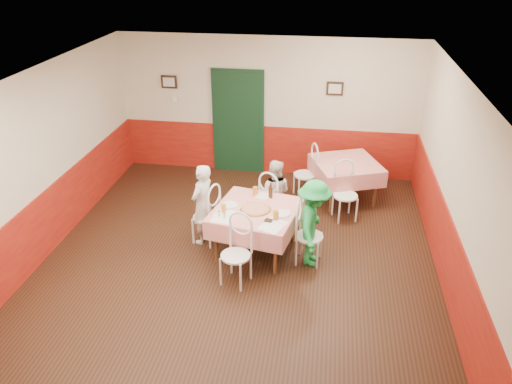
# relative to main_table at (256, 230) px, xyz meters

# --- Properties ---
(floor) EXTENTS (7.00, 7.00, 0.00)m
(floor) POSITION_rel_main_table_xyz_m (-0.22, -0.47, -0.38)
(floor) COLOR black
(floor) RESTS_ON ground
(ceiling) EXTENTS (7.00, 7.00, 0.00)m
(ceiling) POSITION_rel_main_table_xyz_m (-0.22, -0.47, 2.42)
(ceiling) COLOR white
(ceiling) RESTS_ON back_wall
(back_wall) EXTENTS (6.00, 0.10, 2.80)m
(back_wall) POSITION_rel_main_table_xyz_m (-0.22, 3.03, 1.02)
(back_wall) COLOR beige
(back_wall) RESTS_ON ground
(front_wall) EXTENTS (6.00, 0.10, 2.80)m
(front_wall) POSITION_rel_main_table_xyz_m (-0.22, -3.97, 1.02)
(front_wall) COLOR beige
(front_wall) RESTS_ON ground
(left_wall) EXTENTS (0.10, 7.00, 2.80)m
(left_wall) POSITION_rel_main_table_xyz_m (-3.22, -0.47, 1.02)
(left_wall) COLOR beige
(left_wall) RESTS_ON ground
(right_wall) EXTENTS (0.10, 7.00, 2.80)m
(right_wall) POSITION_rel_main_table_xyz_m (2.78, -0.47, 1.02)
(right_wall) COLOR beige
(right_wall) RESTS_ON ground
(wainscot_back) EXTENTS (6.00, 0.03, 1.00)m
(wainscot_back) POSITION_rel_main_table_xyz_m (-0.22, 3.02, 0.12)
(wainscot_back) COLOR maroon
(wainscot_back) RESTS_ON ground
(wainscot_left) EXTENTS (0.03, 7.00, 1.00)m
(wainscot_left) POSITION_rel_main_table_xyz_m (-3.21, -0.47, 0.12)
(wainscot_left) COLOR maroon
(wainscot_left) RESTS_ON ground
(wainscot_right) EXTENTS (0.03, 7.00, 1.00)m
(wainscot_right) POSITION_rel_main_table_xyz_m (2.76, -0.47, 0.12)
(wainscot_right) COLOR maroon
(wainscot_right) RESTS_ON ground
(door) EXTENTS (0.96, 0.06, 2.10)m
(door) POSITION_rel_main_table_xyz_m (-0.82, 2.98, 0.68)
(door) COLOR black
(door) RESTS_ON ground
(picture_left) EXTENTS (0.32, 0.03, 0.26)m
(picture_left) POSITION_rel_main_table_xyz_m (-2.22, 2.98, 1.48)
(picture_left) COLOR black
(picture_left) RESTS_ON back_wall
(picture_right) EXTENTS (0.32, 0.03, 0.26)m
(picture_right) POSITION_rel_main_table_xyz_m (1.08, 2.98, 1.48)
(picture_right) COLOR black
(picture_right) RESTS_ON back_wall
(thermostat) EXTENTS (0.10, 0.03, 0.10)m
(thermostat) POSITION_rel_main_table_xyz_m (-2.12, 2.98, 1.12)
(thermostat) COLOR white
(thermostat) RESTS_ON back_wall
(main_table) EXTENTS (1.43, 1.43, 0.77)m
(main_table) POSITION_rel_main_table_xyz_m (0.00, 0.00, 0.00)
(main_table) COLOR red
(main_table) RESTS_ON ground
(second_table) EXTENTS (1.45, 1.45, 0.77)m
(second_table) POSITION_rel_main_table_xyz_m (1.38, 1.99, 0.00)
(second_table) COLOR red
(second_table) RESTS_ON ground
(chair_left) EXTENTS (0.53, 0.53, 0.90)m
(chair_left) POSITION_rel_main_table_xyz_m (-0.83, 0.16, 0.08)
(chair_left) COLOR white
(chair_left) RESTS_ON ground
(chair_right) EXTENTS (0.46, 0.46, 0.90)m
(chair_right) POSITION_rel_main_table_xyz_m (0.83, -0.16, 0.08)
(chair_right) COLOR white
(chair_right) RESTS_ON ground
(chair_far) EXTENTS (0.54, 0.54, 0.90)m
(chair_far) POSITION_rel_main_table_xyz_m (0.16, 0.83, 0.08)
(chair_far) COLOR white
(chair_far) RESTS_ON ground
(chair_near) EXTENTS (0.53, 0.53, 0.90)m
(chair_near) POSITION_rel_main_table_xyz_m (-0.16, -0.83, 0.08)
(chair_near) COLOR white
(chair_near) RESTS_ON ground
(chair_second_a) EXTENTS (0.54, 0.54, 0.90)m
(chair_second_a) POSITION_rel_main_table_xyz_m (0.63, 1.99, 0.08)
(chair_second_a) COLOR white
(chair_second_a) RESTS_ON ground
(chair_second_b) EXTENTS (0.54, 0.54, 0.90)m
(chair_second_b) POSITION_rel_main_table_xyz_m (1.38, 1.24, 0.08)
(chair_second_b) COLOR white
(chair_second_b) RESTS_ON ground
(pizza) EXTENTS (0.51, 0.51, 0.03)m
(pizza) POSITION_rel_main_table_xyz_m (-0.01, -0.03, 0.40)
(pizza) COLOR #B74723
(pizza) RESTS_ON main_table
(plate_left) EXTENTS (0.29, 0.29, 0.01)m
(plate_left) POSITION_rel_main_table_xyz_m (-0.42, 0.05, 0.39)
(plate_left) COLOR white
(plate_left) RESTS_ON main_table
(plate_right) EXTENTS (0.29, 0.29, 0.01)m
(plate_right) POSITION_rel_main_table_xyz_m (0.41, -0.09, 0.39)
(plate_right) COLOR white
(plate_right) RESTS_ON main_table
(plate_far) EXTENTS (0.29, 0.29, 0.01)m
(plate_far) POSITION_rel_main_table_xyz_m (0.05, 0.41, 0.39)
(plate_far) COLOR white
(plate_far) RESTS_ON main_table
(glass_a) EXTENTS (0.08, 0.08, 0.12)m
(glass_a) POSITION_rel_main_table_xyz_m (-0.46, -0.17, 0.45)
(glass_a) COLOR #BF7219
(glass_a) RESTS_ON main_table
(glass_b) EXTENTS (0.09, 0.09, 0.14)m
(glass_b) POSITION_rel_main_table_xyz_m (0.34, -0.27, 0.46)
(glass_b) COLOR #BF7219
(glass_b) RESTS_ON main_table
(glass_c) EXTENTS (0.09, 0.09, 0.14)m
(glass_c) POSITION_rel_main_table_xyz_m (-0.08, 0.45, 0.46)
(glass_c) COLOR #BF7219
(glass_c) RESTS_ON main_table
(beer_bottle) EXTENTS (0.08, 0.08, 0.24)m
(beer_bottle) POSITION_rel_main_table_xyz_m (0.17, 0.40, 0.50)
(beer_bottle) COLOR #381C0A
(beer_bottle) RESTS_ON main_table
(shaker_a) EXTENTS (0.04, 0.04, 0.09)m
(shaker_a) POSITION_rel_main_table_xyz_m (-0.51, -0.30, 0.43)
(shaker_a) COLOR silver
(shaker_a) RESTS_ON main_table
(shaker_b) EXTENTS (0.04, 0.04, 0.09)m
(shaker_b) POSITION_rel_main_table_xyz_m (-0.41, -0.37, 0.43)
(shaker_b) COLOR silver
(shaker_b) RESTS_ON main_table
(shaker_c) EXTENTS (0.04, 0.04, 0.09)m
(shaker_c) POSITION_rel_main_table_xyz_m (-0.51, -0.29, 0.43)
(shaker_c) COLOR #B23319
(shaker_c) RESTS_ON main_table
(menu_left) EXTENTS (0.32, 0.42, 0.00)m
(menu_left) POSITION_rel_main_table_xyz_m (-0.45, -0.30, 0.39)
(menu_left) COLOR white
(menu_left) RESTS_ON main_table
(menu_right) EXTENTS (0.43, 0.49, 0.00)m
(menu_right) POSITION_rel_main_table_xyz_m (0.31, -0.45, 0.39)
(menu_right) COLOR white
(menu_right) RESTS_ON main_table
(wallet) EXTENTS (0.13, 0.11, 0.02)m
(wallet) POSITION_rel_main_table_xyz_m (0.23, -0.33, 0.40)
(wallet) COLOR black
(wallet) RESTS_ON main_table
(diner_left) EXTENTS (0.48, 0.57, 1.35)m
(diner_left) POSITION_rel_main_table_xyz_m (-0.88, 0.17, 0.30)
(diner_left) COLOR gray
(diner_left) RESTS_ON ground
(diner_far) EXTENTS (0.61, 0.49, 1.19)m
(diner_far) POSITION_rel_main_table_xyz_m (0.17, 0.88, 0.22)
(diner_far) COLOR gray
(diner_far) RESTS_ON ground
(diner_right) EXTENTS (0.55, 0.91, 1.37)m
(diner_right) POSITION_rel_main_table_xyz_m (0.88, -0.17, 0.31)
(diner_right) COLOR gray
(diner_right) RESTS_ON ground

